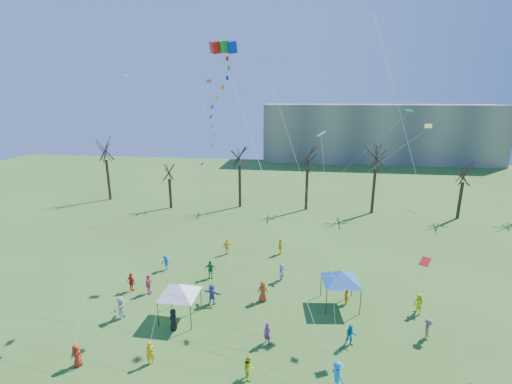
# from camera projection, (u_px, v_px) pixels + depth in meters

# --- Properties ---
(distant_building) EXTENTS (60.00, 14.00, 15.00)m
(distant_building) POSITION_uv_depth(u_px,v_px,m) (378.00, 133.00, 95.21)
(distant_building) COLOR gray
(distant_building) RESTS_ON ground
(bare_tree_row) EXTENTS (70.42, 8.22, 10.74)m
(bare_tree_row) POSITION_uv_depth(u_px,v_px,m) (295.00, 164.00, 54.00)
(bare_tree_row) COLOR black
(bare_tree_row) RESTS_ON ground
(big_box_kite) EXTENTS (5.29, 6.77, 22.98)m
(big_box_kite) POSITION_uv_depth(u_px,v_px,m) (220.00, 114.00, 24.93)
(big_box_kite) COLOR red
(big_box_kite) RESTS_ON ground
(canopy_tent_white) EXTENTS (4.00, 4.00, 3.00)m
(canopy_tent_white) POSITION_uv_depth(u_px,v_px,m) (179.00, 289.00, 27.78)
(canopy_tent_white) COLOR #3F3F44
(canopy_tent_white) RESTS_ON ground
(canopy_tent_blue) EXTENTS (4.18, 4.18, 3.15)m
(canopy_tent_blue) POSITION_uv_depth(u_px,v_px,m) (341.00, 276.00, 29.55)
(canopy_tent_blue) COLOR #3F3F44
(canopy_tent_blue) RESTS_ON ground
(festival_crowd) EXTENTS (25.86, 19.67, 1.86)m
(festival_crowd) POSITION_uv_depth(u_px,v_px,m) (245.00, 300.00, 29.38)
(festival_crowd) COLOR red
(festival_crowd) RESTS_ON ground
(small_kites_aloft) EXTENTS (28.28, 20.09, 34.54)m
(small_kites_aloft) POSITION_uv_depth(u_px,v_px,m) (294.00, 149.00, 28.46)
(small_kites_aloft) COLOR orange
(small_kites_aloft) RESTS_ON ground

